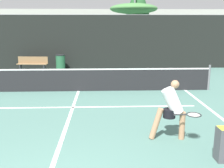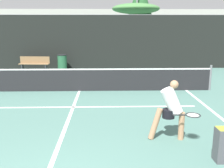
# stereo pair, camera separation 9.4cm
# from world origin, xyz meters

# --- Properties ---
(court_service_line) EXTENTS (8.25, 0.10, 0.01)m
(court_service_line) POSITION_xyz_m (0.00, 5.38, 0.00)
(court_service_line) COLOR white
(court_service_line) RESTS_ON ground
(court_center_mark) EXTENTS (0.10, 6.37, 0.01)m
(court_center_mark) POSITION_xyz_m (0.00, 4.40, 0.00)
(court_center_mark) COLOR white
(court_center_mark) RESTS_ON ground
(court_sideline_right) EXTENTS (0.10, 7.37, 0.01)m
(court_sideline_right) POSITION_xyz_m (4.51, 4.40, 0.00)
(court_sideline_right) COLOR white
(court_sideline_right) RESTS_ON ground
(net) EXTENTS (11.09, 0.09, 1.07)m
(net) POSITION_xyz_m (0.00, 7.59, 0.51)
(net) COLOR slate
(net) RESTS_ON ground
(fence_back) EXTENTS (24.00, 0.06, 3.33)m
(fence_back) POSITION_xyz_m (0.00, 13.44, 1.66)
(fence_back) COLOR black
(fence_back) RESTS_ON ground
(player_practicing) EXTENTS (1.15, 0.60, 1.46)m
(player_practicing) POSITION_xyz_m (2.62, 2.77, 0.78)
(player_practicing) COLOR tan
(player_practicing) RESTS_ON ground
(tennis_ball_scattered_4) EXTENTS (0.07, 0.07, 0.07)m
(tennis_ball_scattered_4) POSITION_xyz_m (3.74, 6.64, 0.03)
(tennis_ball_scattered_4) COLOR #D1E033
(tennis_ball_scattered_4) RESTS_ON ground
(ball_hopper) EXTENTS (0.28, 0.28, 0.71)m
(ball_hopper) POSITION_xyz_m (3.41, 1.71, 0.37)
(ball_hopper) COLOR #4C4C51
(ball_hopper) RESTS_ON ground
(courtside_bench) EXTENTS (1.82, 0.54, 0.86)m
(courtside_bench) POSITION_xyz_m (-3.13, 12.58, 0.48)
(courtside_bench) COLOR olive
(courtside_bench) RESTS_ON ground
(trash_bin) EXTENTS (0.57, 0.57, 0.96)m
(trash_bin) POSITION_xyz_m (-1.51, 12.78, 0.48)
(trash_bin) COLOR #28603D
(trash_bin) RESTS_ON ground
(parked_car) EXTENTS (1.75, 4.64, 1.32)m
(parked_car) POSITION_xyz_m (4.66, 16.18, 0.56)
(parked_car) COLOR silver
(parked_car) RESTS_ON ground
(tree_west) EXTENTS (2.58, 2.58, 6.88)m
(tree_west) POSITION_xyz_m (4.29, 21.32, 4.85)
(tree_west) COLOR brown
(tree_west) RESTS_ON ground
(tree_mid) EXTENTS (4.09, 4.09, 4.52)m
(tree_mid) POSITION_xyz_m (3.77, 20.20, 4.03)
(tree_mid) COLOR brown
(tree_mid) RESTS_ON ground
(building_far) EXTENTS (36.00, 2.40, 4.69)m
(building_far) POSITION_xyz_m (0.00, 32.54, 2.34)
(building_far) COLOR #B2ADA3
(building_far) RESTS_ON ground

